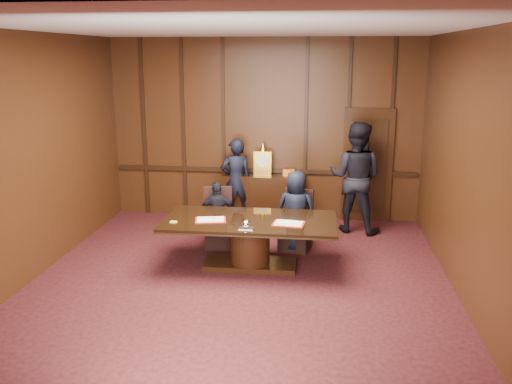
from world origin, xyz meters
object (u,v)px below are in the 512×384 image
signatory_left (218,215)px  signatory_right (296,211)px  witness_left (236,181)px  conference_table (250,235)px  sideboard (263,196)px  witness_right (356,177)px

signatory_left → signatory_right: (1.30, 0.00, 0.11)m
signatory_left → witness_left: size_ratio=0.70×
signatory_right → conference_table: bearing=59.7°
sideboard → signatory_right: sideboard is taller
signatory_left → witness_left: (0.08, 1.48, 0.25)m
conference_table → signatory_left: bearing=129.1°
witness_left → witness_right: (2.25, -0.30, 0.19)m
sideboard → witness_left: 0.63m
sideboard → signatory_left: (-0.58, -1.65, 0.08)m
sideboard → witness_left: witness_left is taller
signatory_right → witness_left: witness_left is taller
signatory_right → witness_right: witness_right is taller
signatory_left → signatory_right: size_ratio=0.84×
signatory_left → signatory_right: signatory_right is taller
conference_table → signatory_left: signatory_left is taller
conference_table → signatory_left: (-0.65, 0.80, 0.06)m
conference_table → witness_right: 2.64m
sideboard → signatory_right: size_ratio=1.18×
witness_left → conference_table: bearing=85.8°
witness_right → conference_table: bearing=67.5°
signatory_right → signatory_left: bearing=8.8°
signatory_right → witness_left: bearing=-41.6°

